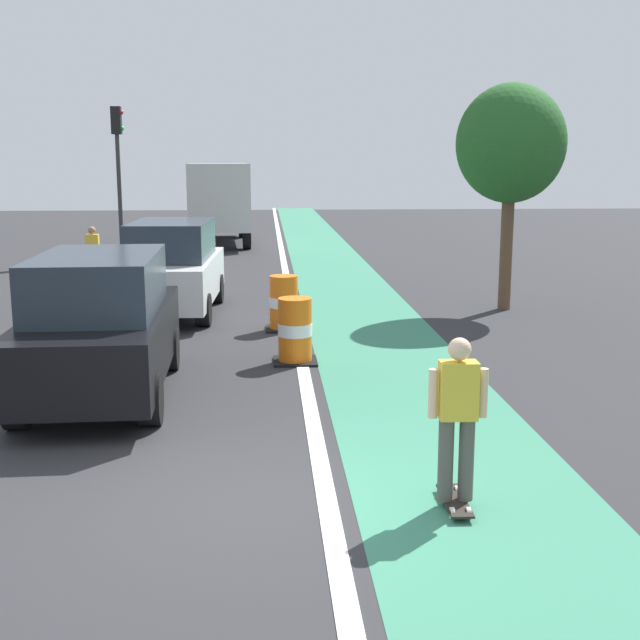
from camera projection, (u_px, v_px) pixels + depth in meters
ground_plane at (236, 503)px, 8.10m from camera, size 100.00×100.00×0.00m
bike_lane_strip at (352, 300)px, 20.01m from camera, size 2.50×80.00×0.01m
lane_divider_stripe at (291, 300)px, 19.91m from camera, size 0.20×80.00×0.01m
skateboarder_on_lane at (457, 417)px, 7.84m from camera, size 0.57×0.80×1.69m
parked_suv_nearest at (100, 325)px, 11.63m from camera, size 2.02×4.65×2.04m
parked_suv_second at (172, 267)px, 17.96m from camera, size 2.05×4.66×2.04m
traffic_barrel_front at (295, 331)px, 13.68m from camera, size 0.73×0.73×1.09m
traffic_barrel_mid at (284, 304)px, 16.34m from camera, size 0.73×0.73×1.09m
delivery_truck_down_block at (218, 198)px, 33.22m from camera, size 2.76×7.73×3.23m
traffic_light_corner at (118, 156)px, 27.50m from camera, size 0.41×0.32×5.10m
pedestrian_crossing at (93, 254)px, 21.99m from camera, size 0.34×0.20×1.61m
street_tree_sidewalk at (511, 145)px, 18.03m from camera, size 2.40×2.40×5.00m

